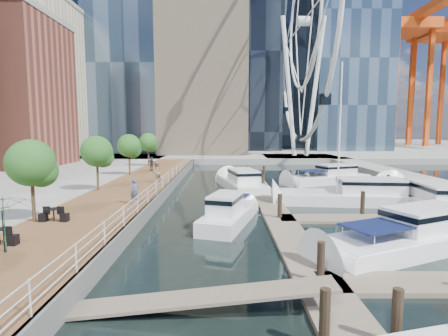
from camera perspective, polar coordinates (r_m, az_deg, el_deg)
ground at (r=16.33m, az=2.82°, el=-15.75°), size 520.00×520.00×0.00m
boardwalk at (r=31.72m, az=-15.10°, el=-4.11°), size 6.00×60.00×1.00m
seawall at (r=31.07m, az=-9.74°, el=-4.19°), size 0.25×60.00×1.00m
land_far at (r=117.25m, az=0.32°, el=3.62°), size 200.00×114.00×1.00m
breakwater at (r=41.19m, az=30.28°, el=-2.38°), size 4.00×60.00×1.00m
pier at (r=68.95m, az=12.33°, el=1.53°), size 14.00×12.00×1.00m
railing at (r=30.92m, az=-9.96°, el=-2.32°), size 0.10×60.00×1.05m
floating_docks at (r=27.17m, az=18.85°, el=-5.99°), size 16.00×34.00×2.60m
ferris_wheel at (r=71.51m, az=12.85°, el=22.27°), size 5.80×45.60×47.80m
port_cranes at (r=130.96m, az=32.17°, el=11.49°), size 40.00×52.00×38.00m
street_trees at (r=31.04m, az=-20.07°, el=2.55°), size 2.60×42.60×4.60m
yacht_foreground at (r=20.54m, az=27.86°, el=-11.80°), size 11.59×7.49×2.15m
pedestrian_near at (r=24.83m, az=-14.35°, el=-3.72°), size 0.74×0.60×1.76m
pedestrian_mid at (r=34.49m, az=-10.99°, el=-0.67°), size 1.13×1.21×1.98m
pedestrian_far at (r=44.18m, az=-11.73°, el=0.69°), size 1.11×0.84×1.75m
moored_yachts at (r=30.70m, az=19.18°, el=-5.54°), size 20.17×37.07×11.50m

